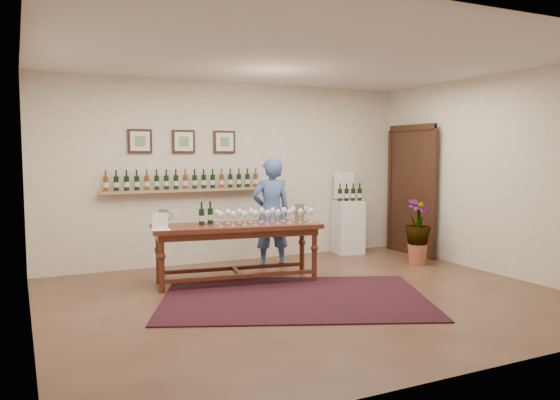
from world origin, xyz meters
name	(u,v)px	position (x,y,z in m)	size (l,w,h in m)	color
ground	(309,297)	(0.00, 0.00, 0.00)	(6.00, 6.00, 0.00)	#4C2E21
room_shell	(367,189)	(2.11, 1.86, 1.12)	(6.00, 6.00, 6.00)	white
rug	(294,298)	(-0.18, 0.04, 0.01)	(3.09, 2.06, 0.02)	#4F150E
tasting_table	(237,233)	(-0.50, 1.07, 0.66)	(2.27, 1.02, 0.78)	#4F1713
table_glasses	(264,216)	(-0.12, 1.02, 0.88)	(1.44, 0.33, 0.20)	white
table_bottles	(206,213)	(-0.87, 1.22, 0.93)	(0.29, 0.17, 0.31)	black
pitcher_left	(164,218)	(-1.41, 1.30, 0.89)	(0.14, 0.14, 0.22)	olive
pitcher_right	(299,212)	(0.44, 1.09, 0.90)	(0.15, 0.15, 0.24)	olive
menu_card	(160,221)	(-1.53, 1.00, 0.88)	(0.23, 0.17, 0.21)	white
display_pedestal	(348,227)	(1.98, 2.23, 0.45)	(0.45, 0.45, 0.90)	white
pedestal_bottles	(350,193)	(1.99, 2.20, 1.04)	(0.28, 0.07, 0.28)	black
info_sign	(344,186)	(1.99, 2.38, 1.15)	(0.37, 0.02, 0.50)	white
potted_plant	(418,232)	(2.40, 0.93, 0.51)	(0.54, 0.54, 0.87)	#A45336
person	(271,213)	(0.33, 1.79, 0.82)	(0.60, 0.39, 1.64)	#3E5B93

